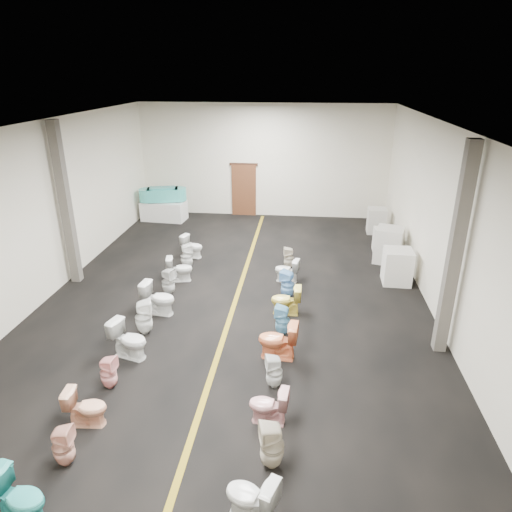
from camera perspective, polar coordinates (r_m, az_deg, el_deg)
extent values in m
plane|color=black|center=(11.92, -2.75, -6.10)|extent=(16.00, 16.00, 0.00)
plane|color=black|center=(10.56, -3.21, 15.93)|extent=(16.00, 16.00, 0.00)
plane|color=beige|center=(18.75, 0.94, 11.76)|extent=(10.00, 0.00, 10.00)
plane|color=beige|center=(12.80, -25.73, 4.57)|extent=(0.00, 16.00, 16.00)
plane|color=beige|center=(11.39, 22.77, 3.07)|extent=(0.00, 16.00, 16.00)
cube|color=olive|center=(11.92, -2.75, -6.09)|extent=(0.12, 15.60, 0.01)
cube|color=#562D19|center=(19.03, -1.53, 8.22)|extent=(1.00, 0.10, 2.10)
cube|color=#331C11|center=(18.81, -1.55, 11.39)|extent=(1.15, 0.08, 0.10)
cube|color=#59544C|center=(13.50, -22.70, 5.89)|extent=(0.25, 0.25, 4.50)
cube|color=#59544C|center=(9.97, 23.60, 0.33)|extent=(0.25, 0.25, 4.50)
cube|color=white|center=(18.89, -11.41, 5.58)|extent=(1.80, 1.02, 0.77)
cube|color=#3FB5AB|center=(18.71, -11.57, 7.53)|extent=(1.33, 0.94, 0.50)
cylinder|color=#3FB5AB|center=(18.76, -13.41, 7.41)|extent=(0.66, 0.66, 0.50)
cylinder|color=#3FB5AB|center=(18.69, -9.72, 7.64)|extent=(0.66, 0.66, 0.50)
cube|color=teal|center=(18.67, -11.61, 8.12)|extent=(1.08, 0.70, 0.20)
cube|color=silver|center=(13.52, 17.24, -1.25)|extent=(0.79, 0.79, 0.99)
cube|color=silver|center=(14.91, 16.26, 1.32)|extent=(1.02, 1.02, 1.12)
cube|color=beige|center=(15.76, 15.72, 1.86)|extent=(0.71, 0.71, 0.79)
cube|color=beige|center=(17.57, 14.82, 4.30)|extent=(0.68, 0.68, 0.93)
imported|color=teal|center=(7.54, -27.52, -25.20)|extent=(0.84, 0.58, 0.78)
imported|color=#E7A590|center=(8.06, -22.95, -21.03)|extent=(0.35, 0.35, 0.71)
imported|color=#F1AD88|center=(8.64, -20.45, -17.29)|extent=(0.72, 0.45, 0.70)
imported|color=#F1A3A0|center=(9.34, -17.95, -13.69)|extent=(0.35, 0.34, 0.68)
imported|color=white|center=(10.07, -15.59, -10.03)|extent=(0.91, 0.67, 0.83)
imported|color=white|center=(10.80, -13.87, -7.44)|extent=(0.49, 0.49, 0.85)
imported|color=white|center=(11.58, -12.10, -5.18)|extent=(0.87, 0.57, 0.84)
imported|color=silver|center=(12.49, -10.92, -3.17)|extent=(0.45, 0.45, 0.76)
imported|color=white|center=(13.26, -9.52, -1.59)|extent=(0.79, 0.54, 0.74)
imported|color=white|center=(14.05, -8.67, -0.01)|extent=(0.48, 0.47, 0.80)
imported|color=white|center=(14.90, -7.96, 1.21)|extent=(0.80, 0.60, 0.72)
imported|color=silver|center=(6.86, -0.63, -28.00)|extent=(0.84, 0.65, 0.75)
imported|color=beige|center=(7.44, 2.01, -22.58)|extent=(0.46, 0.45, 0.82)
imported|color=#E09FA0|center=(8.18, 1.57, -18.19)|extent=(0.71, 0.45, 0.69)
imported|color=silver|center=(8.93, 2.28, -14.24)|extent=(0.39, 0.39, 0.70)
imported|color=#EC7E4B|center=(9.69, 2.75, -10.49)|extent=(0.86, 0.54, 0.84)
imported|color=#73B8DB|center=(10.50, 3.34, -8.03)|extent=(0.39, 0.38, 0.74)
imported|color=#EED757|center=(11.34, 3.78, -5.55)|extent=(0.74, 0.42, 0.75)
imported|color=#7DB8EF|center=(12.11, 3.97, -3.55)|extent=(0.46, 0.45, 0.79)
imported|color=white|center=(13.05, 3.87, -1.80)|extent=(0.76, 0.53, 0.71)
imported|color=beige|center=(13.94, 4.14, -0.23)|extent=(0.36, 0.35, 0.68)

